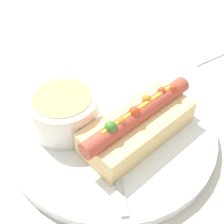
# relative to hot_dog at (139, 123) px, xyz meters

# --- Properties ---
(ground_plane) EXTENTS (4.00, 4.00, 0.00)m
(ground_plane) POSITION_rel_hot_dog_xyz_m (-0.00, 0.04, -0.04)
(ground_plane) COLOR #BCB7AD
(dinner_plate) EXTENTS (0.30, 0.30, 0.02)m
(dinner_plate) POSITION_rel_hot_dog_xyz_m (-0.00, 0.04, -0.03)
(dinner_plate) COLOR white
(dinner_plate) RESTS_ON ground_plane
(hot_dog) EXTENTS (0.18, 0.12, 0.06)m
(hot_dog) POSITION_rel_hot_dog_xyz_m (0.00, 0.00, 0.00)
(hot_dog) COLOR #E5C17F
(hot_dog) RESTS_ON dinner_plate
(soup_bowl) EXTENTS (0.10, 0.10, 0.05)m
(soup_bowl) POSITION_rel_hot_dog_xyz_m (-0.03, 0.10, 0.01)
(soup_bowl) COLOR silver
(soup_bowl) RESTS_ON dinner_plate
(spoon) EXTENTS (0.13, 0.10, 0.01)m
(spoon) POSITION_rel_hot_dog_xyz_m (-0.04, 0.02, -0.02)
(spoon) COLOR #B7B7BC
(spoon) RESTS_ON dinner_plate
(napkin) EXTENTS (0.15, 0.13, 0.01)m
(napkin) POSITION_rel_hot_dog_xyz_m (0.29, -0.03, -0.04)
(napkin) COLOR white
(napkin) RESTS_ON ground_plane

